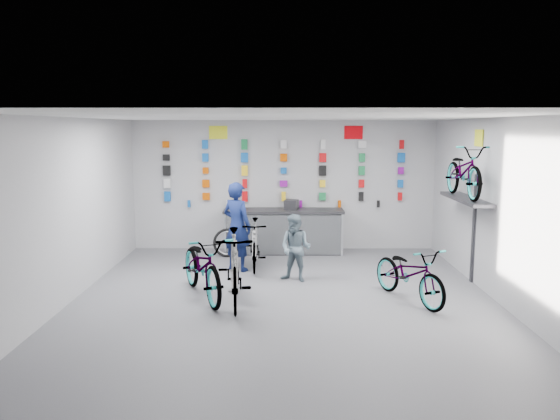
{
  "coord_description": "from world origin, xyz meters",
  "views": [
    {
      "loc": [
        -0.03,
        -8.62,
        2.84
      ],
      "look_at": [
        -0.07,
        1.4,
        1.32
      ],
      "focal_mm": 35.0,
      "sensor_mm": 36.0,
      "label": 1
    }
  ],
  "objects_px": {
    "counter": "(284,232)",
    "bike_service": "(255,244)",
    "clerk": "(237,226)",
    "customer": "(296,248)",
    "bike_left": "(203,266)",
    "bike_center": "(234,267)",
    "bike_right": "(410,273)"
  },
  "relations": [
    {
      "from": "bike_center",
      "to": "customer",
      "type": "xyz_separation_m",
      "value": [
        1.02,
        1.3,
        0.03
      ]
    },
    {
      "from": "bike_right",
      "to": "bike_center",
      "type": "bearing_deg",
      "value": 158.09
    },
    {
      "from": "bike_service",
      "to": "customer",
      "type": "relative_size",
      "value": 1.32
    },
    {
      "from": "bike_left",
      "to": "bike_right",
      "type": "relative_size",
      "value": 1.17
    },
    {
      "from": "counter",
      "to": "bike_left",
      "type": "relative_size",
      "value": 1.3
    },
    {
      "from": "bike_center",
      "to": "clerk",
      "type": "bearing_deg",
      "value": 87.9
    },
    {
      "from": "clerk",
      "to": "bike_left",
      "type": "bearing_deg",
      "value": 110.04
    },
    {
      "from": "clerk",
      "to": "customer",
      "type": "bearing_deg",
      "value": 179.15
    },
    {
      "from": "bike_center",
      "to": "bike_left",
      "type": "bearing_deg",
      "value": 145.14
    },
    {
      "from": "bike_left",
      "to": "customer",
      "type": "distance_m",
      "value": 1.86
    },
    {
      "from": "bike_right",
      "to": "customer",
      "type": "relative_size",
      "value": 1.41
    },
    {
      "from": "bike_service",
      "to": "customer",
      "type": "bearing_deg",
      "value": -51.45
    },
    {
      "from": "bike_service",
      "to": "clerk",
      "type": "xyz_separation_m",
      "value": [
        -0.34,
        -0.17,
        0.39
      ]
    },
    {
      "from": "bike_service",
      "to": "clerk",
      "type": "relative_size",
      "value": 0.93
    },
    {
      "from": "bike_left",
      "to": "customer",
      "type": "bearing_deg",
      "value": 7.97
    },
    {
      "from": "bike_left",
      "to": "bike_right",
      "type": "bearing_deg",
      "value": -26.74
    },
    {
      "from": "customer",
      "to": "clerk",
      "type": "bearing_deg",
      "value": 170.61
    },
    {
      "from": "bike_left",
      "to": "customer",
      "type": "height_order",
      "value": "customer"
    },
    {
      "from": "bike_left",
      "to": "counter",
      "type": "bearing_deg",
      "value": 43.65
    },
    {
      "from": "bike_center",
      "to": "bike_service",
      "type": "distance_m",
      "value": 2.27
    },
    {
      "from": "counter",
      "to": "bike_left",
      "type": "distance_m",
      "value": 3.56
    },
    {
      "from": "bike_right",
      "to": "bike_service",
      "type": "relative_size",
      "value": 1.07
    },
    {
      "from": "bike_center",
      "to": "clerk",
      "type": "xyz_separation_m",
      "value": [
        -0.13,
        2.09,
        0.29
      ]
    },
    {
      "from": "customer",
      "to": "bike_service",
      "type": "bearing_deg",
      "value": 155.08
    },
    {
      "from": "bike_left",
      "to": "clerk",
      "type": "xyz_separation_m",
      "value": [
        0.44,
        1.77,
        0.34
      ]
    },
    {
      "from": "bike_left",
      "to": "bike_service",
      "type": "bearing_deg",
      "value": 44.35
    },
    {
      "from": "bike_left",
      "to": "bike_service",
      "type": "distance_m",
      "value": 2.1
    },
    {
      "from": "clerk",
      "to": "customer",
      "type": "xyz_separation_m",
      "value": [
        1.15,
        -0.79,
        -0.26
      ]
    },
    {
      "from": "counter",
      "to": "bike_service",
      "type": "distance_m",
      "value": 1.47
    },
    {
      "from": "counter",
      "to": "customer",
      "type": "height_order",
      "value": "customer"
    },
    {
      "from": "counter",
      "to": "clerk",
      "type": "xyz_separation_m",
      "value": [
        -0.93,
        -1.51,
        0.4
      ]
    },
    {
      "from": "counter",
      "to": "bike_center",
      "type": "relative_size",
      "value": 1.36
    }
  ]
}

